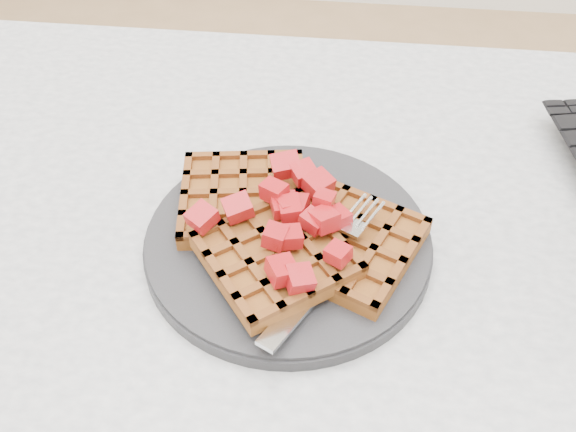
# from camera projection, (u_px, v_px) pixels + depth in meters

# --- Properties ---
(table) EXTENTS (1.20, 0.80, 0.75)m
(table) POSITION_uv_depth(u_px,v_px,m) (432.00, 363.00, 0.62)
(table) COLOR beige
(table) RESTS_ON ground
(plate) EXTENTS (0.25, 0.25, 0.02)m
(plate) POSITION_uv_depth(u_px,v_px,m) (288.00, 241.00, 0.57)
(plate) COLOR black
(plate) RESTS_ON table
(waffles) EXTENTS (0.23, 0.21, 0.03)m
(waffles) POSITION_uv_depth(u_px,v_px,m) (288.00, 230.00, 0.55)
(waffles) COLOR brown
(waffles) RESTS_ON plate
(strawberry_pile) EXTENTS (0.15, 0.15, 0.02)m
(strawberry_pile) POSITION_uv_depth(u_px,v_px,m) (288.00, 204.00, 0.54)
(strawberry_pile) COLOR #870006
(strawberry_pile) RESTS_ON waffles
(fork) EXTENTS (0.10, 0.17, 0.02)m
(fork) POSITION_uv_depth(u_px,v_px,m) (331.00, 267.00, 0.53)
(fork) COLOR silver
(fork) RESTS_ON plate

